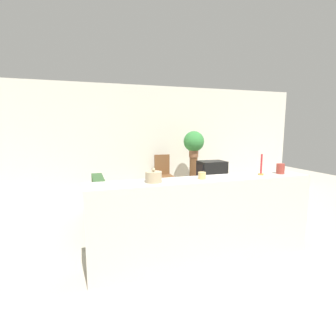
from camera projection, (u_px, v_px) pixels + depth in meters
ground_plane at (193, 249)px, 3.63m from camera, size 14.00×14.00×0.00m
wall_back at (139, 140)px, 6.64m from camera, size 9.00×0.06×2.70m
couch at (117, 208)px, 4.53m from camera, size 0.82×1.88×0.76m
tv_stand at (211, 192)px, 5.88m from camera, size 0.85×0.45×0.47m
television at (212, 171)px, 5.80m from camera, size 0.59×0.43×0.46m
wooden_chair at (163, 173)px, 6.58m from camera, size 0.44×0.44×0.98m
plant_stand at (193, 176)px, 6.51m from camera, size 0.19×0.19×0.94m
potted_plant at (194, 142)px, 6.39m from camera, size 0.50×0.50×0.64m
foreground_counter at (204, 220)px, 3.25m from camera, size 2.82×0.44×1.05m
decorative_bowl at (154, 177)px, 2.96m from camera, size 0.19×0.19×0.16m
candle_jar at (202, 176)px, 3.15m from camera, size 0.09×0.09×0.08m
candlestick at (261, 168)px, 3.41m from camera, size 0.07×0.07×0.27m
coffee_tin at (280, 169)px, 3.51m from camera, size 0.11×0.11×0.14m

